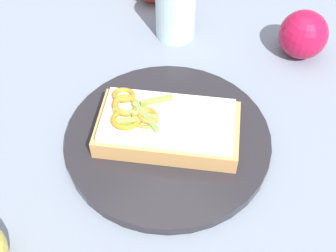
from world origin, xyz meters
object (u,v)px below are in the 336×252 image
object	(u,v)px
plate	(168,139)
sandwich	(166,126)
drinking_glass	(176,8)
apple_4	(303,35)

from	to	relation	value
plate	sandwich	world-z (taller)	sandwich
plate	drinking_glass	distance (m)	0.24
sandwich	drinking_glass	world-z (taller)	drinking_glass
plate	drinking_glass	xyz separation A→B (m)	(0.17, 0.16, 0.04)
drinking_glass	sandwich	bearing A→B (deg)	-138.65
plate	apple_4	xyz separation A→B (m)	(0.28, -0.02, 0.03)
apple_4	drinking_glass	xyz separation A→B (m)	(-0.11, 0.18, 0.01)
sandwich	drinking_glass	bearing A→B (deg)	-86.01
plate	drinking_glass	bearing A→B (deg)	42.11
drinking_glass	apple_4	bearing A→B (deg)	-59.22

